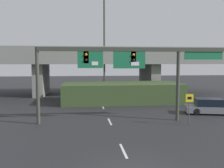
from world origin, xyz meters
name	(u,v)px	position (x,y,z in m)	size (l,w,h in m)	color
lane_markings	(106,113)	(0.00, 13.54, 0.00)	(0.14, 37.73, 0.01)	silver
signal_gantry	(125,62)	(1.25, 9.85, 4.88)	(15.33, 0.44, 6.02)	#383D33
speed_limit_sign	(189,105)	(5.93, 8.10, 1.61)	(0.60, 0.11, 2.47)	#4C4C4C
highway_light_pole_near	(104,29)	(0.84, 24.73, 9.28)	(0.70, 0.36, 17.79)	#383D33
overpass_bridge	(97,62)	(0.00, 28.72, 4.87)	(38.47, 9.86, 6.93)	gray
grass_embankment	(122,92)	(2.58, 20.54, 1.15)	(14.19, 6.61, 2.30)	#384C28
parked_sedan_near_right	(210,107)	(9.70, 12.16, 0.66)	(4.88, 2.86, 1.44)	gray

